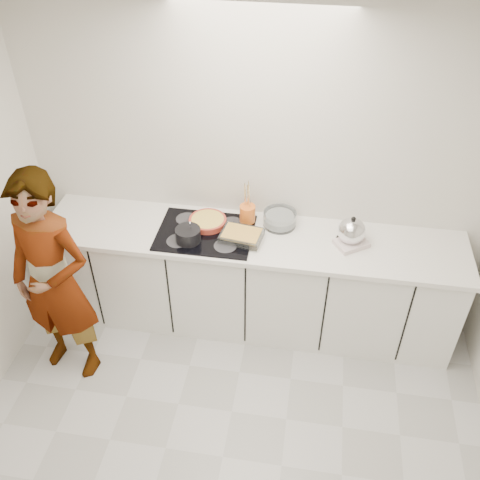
% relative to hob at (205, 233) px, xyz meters
% --- Properties ---
extents(floor, '(3.60, 3.20, 0.00)m').
position_rel_hob_xyz_m(floor, '(0.35, -1.26, -0.92)').
color(floor, beige).
rests_on(floor, ground).
extents(ceiling, '(3.60, 3.20, 0.00)m').
position_rel_hob_xyz_m(ceiling, '(0.35, -1.26, 1.68)').
color(ceiling, white).
rests_on(ceiling, wall_back).
extents(wall_back, '(3.60, 0.00, 2.60)m').
position_rel_hob_xyz_m(wall_back, '(0.35, 0.34, 0.38)').
color(wall_back, silver).
rests_on(wall_back, ground).
extents(base_cabinets, '(3.20, 0.58, 0.87)m').
position_rel_hob_xyz_m(base_cabinets, '(0.35, 0.02, -0.48)').
color(base_cabinets, white).
rests_on(base_cabinets, floor).
extents(countertop, '(3.24, 0.64, 0.04)m').
position_rel_hob_xyz_m(countertop, '(0.35, 0.02, -0.03)').
color(countertop, white).
rests_on(countertop, base_cabinets).
extents(hob, '(0.72, 0.54, 0.01)m').
position_rel_hob_xyz_m(hob, '(0.00, 0.00, 0.00)').
color(hob, black).
rests_on(hob, countertop).
extents(tart_dish, '(0.38, 0.38, 0.05)m').
position_rel_hob_xyz_m(tart_dish, '(-0.00, 0.10, 0.03)').
color(tart_dish, '#A93627').
rests_on(tart_dish, hob).
extents(saucepan, '(0.21, 0.21, 0.18)m').
position_rel_hob_xyz_m(saucepan, '(-0.10, -0.12, 0.06)').
color(saucepan, black).
rests_on(saucepan, hob).
extents(baking_dish, '(0.33, 0.26, 0.06)m').
position_rel_hob_xyz_m(baking_dish, '(0.28, -0.04, 0.04)').
color(baking_dish, silver).
rests_on(baking_dish, hob).
extents(mixing_bowl, '(0.32, 0.32, 0.12)m').
position_rel_hob_xyz_m(mixing_bowl, '(0.55, 0.20, 0.05)').
color(mixing_bowl, silver).
rests_on(mixing_bowl, countertop).
extents(tea_towel, '(0.28, 0.26, 0.04)m').
position_rel_hob_xyz_m(tea_towel, '(1.09, 0.03, 0.01)').
color(tea_towel, white).
rests_on(tea_towel, countertop).
extents(kettle, '(0.25, 0.25, 0.24)m').
position_rel_hob_xyz_m(kettle, '(1.08, 0.06, 0.09)').
color(kettle, black).
rests_on(kettle, countertop).
extents(utensil_crock, '(0.15, 0.15, 0.15)m').
position_rel_hob_xyz_m(utensil_crock, '(0.29, 0.19, 0.07)').
color(utensil_crock, orange).
rests_on(utensil_crock, countertop).
extents(cook, '(0.69, 0.51, 1.73)m').
position_rel_hob_xyz_m(cook, '(-0.94, -0.65, -0.05)').
color(cook, white).
rests_on(cook, floor).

